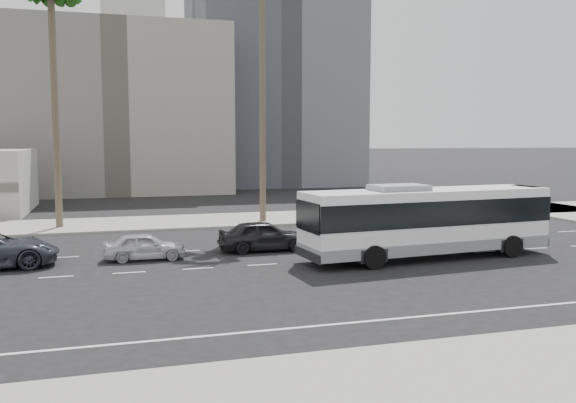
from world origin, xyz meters
name	(u,v)px	position (x,y,z in m)	size (l,w,h in m)	color
ground	(381,258)	(0.00, 0.00, 0.00)	(700.00, 700.00, 0.00)	black
sidewalk_north	(291,218)	(0.00, 15.50, 0.07)	(120.00, 7.00, 0.15)	gray
midrise_beige_west	(115,111)	(-12.00, 45.00, 9.00)	(24.00, 18.00, 18.00)	gray
midrise_gray_center	(270,85)	(8.00, 52.00, 13.00)	(20.00, 20.00, 26.00)	#4A4E56
civic_tower	(133,64)	(-2.00, 250.00, 38.83)	(42.00, 42.00, 129.00)	silver
highrise_right	(249,71)	(45.00, 230.00, 35.00)	(26.00, 26.00, 70.00)	slate
highrise_far	(285,90)	(70.00, 260.00, 30.00)	(22.00, 22.00, 60.00)	slate
city_bus	(427,219)	(2.16, -0.62, 1.92)	(12.91, 3.93, 3.65)	white
car_a	(264,236)	(-5.07, 3.52, 0.80)	(4.72, 1.90, 1.61)	black
car_b	(145,246)	(-11.17, 2.83, 0.66)	(3.88, 1.56, 1.32)	silver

